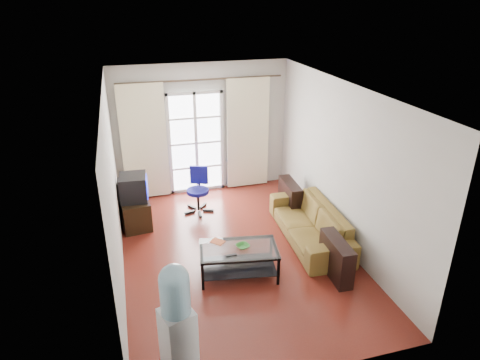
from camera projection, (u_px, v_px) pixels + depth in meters
name	position (u px, v px, depth m)	size (l,w,h in m)	color
floor	(235.00, 252.00, 7.09)	(5.20, 5.20, 0.00)	maroon
ceiling	(234.00, 89.00, 6.00)	(5.20, 5.20, 0.00)	white
wall_back	(202.00, 129.00, 8.83)	(3.60, 0.02, 2.70)	beige
wall_front	(303.00, 277.00, 4.26)	(3.60, 0.02, 2.70)	beige
wall_left	(113.00, 191.00, 6.10)	(0.02, 5.20, 2.70)	beige
wall_right	(341.00, 165.00, 6.99)	(0.02, 5.20, 2.70)	beige
french_door	(196.00, 143.00, 8.86)	(1.16, 0.06, 2.15)	white
curtain_rod	(201.00, 80.00, 8.33)	(0.04, 0.04, 3.30)	#4C3F2D
curtain_left	(144.00, 143.00, 8.49)	(0.90, 0.07, 2.35)	#F7F4C7
curtain_right	(248.00, 134.00, 9.03)	(0.90, 0.07, 2.35)	#F7F4C7
radiator	(241.00, 172.00, 9.36)	(0.64, 0.12, 0.64)	#9E9FA1
sofa	(310.00, 223.00, 7.34)	(0.93, 2.15, 0.62)	brown
coffee_table	(239.00, 258.00, 6.40)	(1.25, 0.84, 0.47)	silver
bowl	(243.00, 246.00, 6.34)	(0.25, 0.25, 0.05)	#328943
book	(214.00, 244.00, 6.42)	(0.25, 0.26, 0.02)	maroon
remote	(231.00, 255.00, 6.15)	(0.15, 0.04, 0.02)	black
tv_stand	(135.00, 213.00, 7.78)	(0.48, 0.72, 0.53)	black
crt_tv	(132.00, 188.00, 7.59)	(0.54, 0.54, 0.46)	black
task_chair	(198.00, 199.00, 8.32)	(0.77, 0.77, 0.88)	black
water_cooler	(177.00, 326.00, 4.39)	(0.40, 0.40, 1.55)	silver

